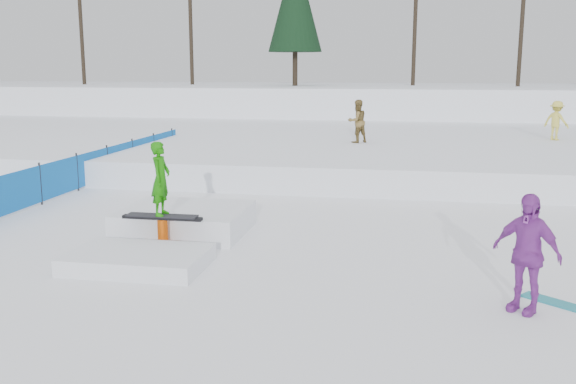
% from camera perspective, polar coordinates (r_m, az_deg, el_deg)
% --- Properties ---
extents(ground, '(120.00, 120.00, 0.00)m').
position_cam_1_polar(ground, '(11.05, -4.49, -7.48)').
color(ground, white).
extents(snow_berm, '(60.00, 14.00, 2.40)m').
position_cam_1_polar(snow_berm, '(40.27, 6.66, 7.69)').
color(snow_berm, white).
rests_on(snow_berm, ground).
extents(snow_midrise, '(50.00, 18.00, 0.80)m').
position_cam_1_polar(snow_midrise, '(26.44, 4.50, 4.27)').
color(snow_midrise, white).
rests_on(snow_midrise, ground).
extents(safety_fence, '(0.05, 16.00, 1.10)m').
position_cam_1_polar(safety_fence, '(19.33, -18.22, 1.69)').
color(safety_fence, '#0C5BB1').
rests_on(safety_fence, ground).
extents(walker_olive, '(0.96, 0.93, 1.55)m').
position_cam_1_polar(walker_olive, '(23.48, 6.17, 6.27)').
color(walker_olive, brown).
rests_on(walker_olive, snow_midrise).
extents(walker_ygreen, '(1.08, 1.02, 1.47)m').
position_cam_1_polar(walker_ygreen, '(26.19, 22.75, 5.88)').
color(walker_ygreen, '#D4C848').
rests_on(walker_ygreen, snow_midrise).
extents(spectator_purple, '(1.08, 0.96, 1.76)m').
position_cam_1_polar(spectator_purple, '(9.86, 20.42, -5.11)').
color(spectator_purple, purple).
rests_on(spectator_purple, ground).
extents(loose_board_teal, '(1.27, 1.10, 0.03)m').
position_cam_1_polar(loose_board_teal, '(10.53, 23.60, -9.27)').
color(loose_board_teal, teal).
rests_on(loose_board_teal, ground).
extents(jib_rail_feature, '(2.60, 4.40, 2.11)m').
position_cam_1_polar(jib_rail_feature, '(13.28, -10.15, -3.08)').
color(jib_rail_feature, white).
rests_on(jib_rail_feature, ground).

